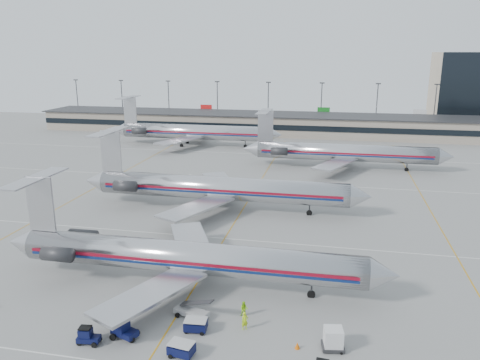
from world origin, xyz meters
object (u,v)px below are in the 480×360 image
(belt_loader, at_px, (192,311))
(uld_container, at_px, (333,339))
(jet_foreground, at_px, (181,256))
(tug_center, at_px, (123,329))
(jet_second_row, at_px, (215,188))

(belt_loader, bearing_deg, uld_container, 6.35)
(jet_foreground, height_order, tug_center, jet_foreground)
(jet_foreground, xyz_separation_m, jet_second_row, (-2.94, 25.88, 0.27))
(jet_second_row, distance_m, belt_loader, 32.59)
(tug_center, height_order, uld_container, tug_center)
(uld_container, relative_size, belt_loader, 0.50)
(tug_center, xyz_separation_m, uld_container, (18.46, 2.11, 0.10))
(uld_container, height_order, belt_loader, belt_loader)
(jet_second_row, height_order, tug_center, jet_second_row)
(jet_second_row, xyz_separation_m, belt_loader, (5.96, -31.89, -3.04))
(jet_foreground, relative_size, tug_center, 16.26)
(tug_center, bearing_deg, jet_second_row, 112.69)
(jet_second_row, bearing_deg, jet_foreground, -83.51)
(jet_foreground, distance_m, uld_container, 18.72)
(jet_second_row, distance_m, uld_container, 39.63)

